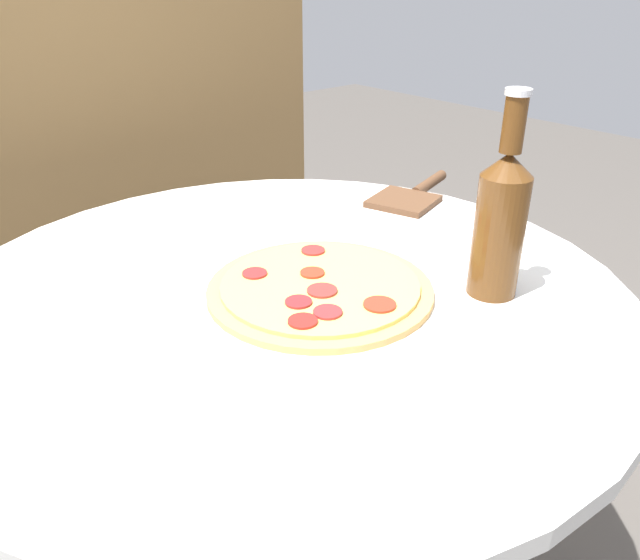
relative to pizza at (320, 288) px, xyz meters
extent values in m
cylinder|color=silver|center=(-0.03, 0.05, -0.35)|extent=(0.09, 0.09, 0.64)
cylinder|color=silver|center=(-0.03, 0.05, -0.02)|extent=(0.99, 0.99, 0.02)
cube|color=olive|center=(-0.03, 0.89, 0.09)|extent=(1.44, 0.04, 1.57)
cylinder|color=tan|center=(0.00, 0.00, 0.00)|extent=(0.32, 0.32, 0.01)
cylinder|color=#EACC60|center=(0.00, 0.00, 0.01)|extent=(0.28, 0.28, 0.01)
cylinder|color=maroon|center=(-0.06, -0.03, 0.01)|extent=(0.04, 0.04, 0.00)
cylinder|color=#AA221D|center=(-0.09, -0.07, 0.01)|extent=(0.04, 0.04, 0.00)
cylinder|color=#A1301D|center=(0.01, 0.03, 0.01)|extent=(0.04, 0.04, 0.00)
cylinder|color=maroon|center=(-0.05, 0.08, 0.01)|extent=(0.04, 0.04, 0.00)
cylinder|color=#A92927|center=(0.06, 0.09, 0.01)|extent=(0.04, 0.04, 0.00)
cylinder|color=maroon|center=(-0.01, -0.02, 0.01)|extent=(0.04, 0.04, 0.00)
cylinder|color=maroon|center=(-0.05, -0.07, 0.01)|extent=(0.04, 0.04, 0.00)
cylinder|color=#A5301E|center=(0.02, -0.10, 0.01)|extent=(0.04, 0.04, 0.00)
cylinder|color=#563314|center=(0.18, -0.16, 0.08)|extent=(0.07, 0.07, 0.17)
cone|color=#563314|center=(0.18, -0.16, 0.18)|extent=(0.07, 0.07, 0.03)
cylinder|color=#563314|center=(0.18, -0.16, 0.23)|extent=(0.03, 0.03, 0.07)
cylinder|color=silver|center=(0.18, -0.16, 0.27)|extent=(0.03, 0.03, 0.01)
cube|color=brown|center=(0.36, 0.17, 0.00)|extent=(0.14, 0.14, 0.01)
cylinder|color=brown|center=(0.48, 0.20, 0.00)|extent=(0.14, 0.06, 0.02)
camera|label=1|loc=(-0.51, -0.59, 0.41)|focal=35.00mm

